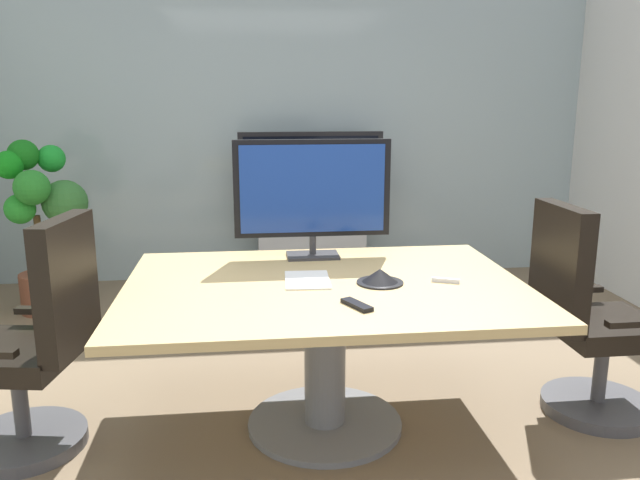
{
  "coord_description": "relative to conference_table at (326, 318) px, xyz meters",
  "views": [
    {
      "loc": [
        -0.35,
        -2.68,
        1.6
      ],
      "look_at": [
        0.0,
        0.39,
        0.89
      ],
      "focal_mm": 35.31,
      "sensor_mm": 36.0,
      "label": 1
    }
  ],
  "objects": [
    {
      "name": "ground_plane",
      "position": [
        -0.0,
        -0.14,
        -0.57
      ],
      "size": [
        6.79,
        6.79,
        0.0
      ],
      "primitive_type": "plane",
      "color": "#7A664C"
    },
    {
      "name": "wall_back_glass_partition",
      "position": [
        -0.0,
        2.76,
        0.76
      ],
      "size": [
        5.38,
        0.1,
        2.65
      ],
      "primitive_type": "cube",
      "color": "#9EB2B7",
      "rests_on": "ground"
    },
    {
      "name": "conference_table",
      "position": [
        0.0,
        0.0,
        0.0
      ],
      "size": [
        1.87,
        1.34,
        0.74
      ],
      "color": "tan",
      "rests_on": "ground"
    },
    {
      "name": "office_chair_left",
      "position": [
        -1.32,
        -0.05,
        -0.11
      ],
      "size": [
        0.63,
        0.61,
        1.09
      ],
      "rotation": [
        0.0,
        0.0,
        -1.74
      ],
      "color": "#4C4C51",
      "rests_on": "ground"
    },
    {
      "name": "office_chair_right",
      "position": [
        1.32,
        -0.01,
        -0.11
      ],
      "size": [
        0.6,
        0.57,
        1.09
      ],
      "rotation": [
        0.0,
        0.0,
        1.58
      ],
      "color": "#4C4C51",
      "rests_on": "ground"
    },
    {
      "name": "tv_monitor",
      "position": [
        -0.01,
        0.5,
        0.53
      ],
      "size": [
        0.84,
        0.18,
        0.64
      ],
      "color": "#333338",
      "rests_on": "conference_table"
    },
    {
      "name": "wall_display_unit",
      "position": [
        0.17,
        2.4,
        -0.12
      ],
      "size": [
        1.2,
        0.36,
        1.31
      ],
      "color": "#B7BABC",
      "rests_on": "ground"
    },
    {
      "name": "potted_plant",
      "position": [
        -1.86,
        1.93,
        0.16
      ],
      "size": [
        0.62,
        0.53,
        1.29
      ],
      "color": "brown",
      "rests_on": "ground"
    },
    {
      "name": "conference_phone",
      "position": [
        0.25,
        -0.04,
        0.21
      ],
      "size": [
        0.22,
        0.22,
        0.07
      ],
      "color": "black",
      "rests_on": "conference_table"
    },
    {
      "name": "remote_control",
      "position": [
        0.08,
        -0.36,
        0.18
      ],
      "size": [
        0.12,
        0.17,
        0.02
      ],
      "primitive_type": "cube",
      "rotation": [
        0.0,
        0.0,
        0.45
      ],
      "color": "black",
      "rests_on": "conference_table"
    },
    {
      "name": "whiteboard_marker",
      "position": [
        0.56,
        -0.06,
        0.18
      ],
      "size": [
        0.13,
        0.07,
        0.02
      ],
      "primitive_type": "cube",
      "rotation": [
        0.0,
        0.0,
        -0.41
      ],
      "color": "silver",
      "rests_on": "conference_table"
    },
    {
      "name": "paper_notepad",
      "position": [
        -0.08,
        0.05,
        0.18
      ],
      "size": [
        0.22,
        0.31,
        0.01
      ],
      "primitive_type": "cube",
      "rotation": [
        0.0,
        0.0,
        -0.05
      ],
      "color": "white",
      "rests_on": "conference_table"
    }
  ]
}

